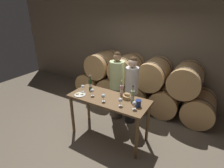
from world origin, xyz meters
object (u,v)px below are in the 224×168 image
at_px(wine_glass_left, 92,91).
at_px(wine_glass_right, 120,100).
at_px(cheese_plate, 80,95).
at_px(wine_glass_far_right, 134,104).
at_px(wine_glass_far_left, 83,87).
at_px(person_right, 131,90).
at_px(wine_bottle_red, 90,84).
at_px(person_left, 117,86).
at_px(wine_bottle_rose, 121,90).
at_px(blue_crock, 138,103).
at_px(wine_glass_center, 103,96).
at_px(wine_bottle_white, 132,96).
at_px(bread_basket, 127,96).
at_px(tasting_table, 109,104).

distance_m(wine_glass_left, wine_glass_right, 0.68).
height_order(cheese_plate, wine_glass_far_right, wine_glass_far_right).
xyz_separation_m(cheese_plate, wine_glass_far_left, (-0.05, 0.16, 0.10)).
distance_m(person_right, wine_bottle_red, 0.94).
xyz_separation_m(wine_bottle_red, wine_glass_right, (0.90, -0.30, -0.00)).
xyz_separation_m(person_left, wine_glass_right, (0.56, -0.87, 0.18)).
xyz_separation_m(wine_bottle_rose, blue_crock, (0.47, -0.24, -0.04)).
xyz_separation_m(wine_glass_right, wine_glass_far_right, (0.26, 0.02, 0.00)).
bearing_deg(wine_glass_center, blue_crock, 14.50).
relative_size(wine_bottle_white, cheese_plate, 1.46).
bearing_deg(wine_glass_far_left, bread_basket, 11.66).
xyz_separation_m(person_right, wine_glass_right, (0.17, -0.87, 0.19)).
height_order(wine_bottle_red, wine_bottle_white, wine_bottle_white).
height_order(person_right, wine_bottle_white, person_right).
bearing_deg(person_left, cheese_plate, -111.14).
xyz_separation_m(person_left, cheese_plate, (-0.35, -0.91, 0.08)).
relative_size(person_left, wine_glass_far_right, 10.96).
xyz_separation_m(tasting_table, wine_glass_left, (-0.33, -0.08, 0.25)).
bearing_deg(blue_crock, wine_bottle_white, 148.70).
xyz_separation_m(wine_bottle_red, wine_bottle_white, (1.03, -0.05, 0.00)).
distance_m(wine_bottle_white, cheese_plate, 1.08).
xyz_separation_m(person_left, wine_glass_far_left, (-0.40, -0.75, 0.18)).
height_order(wine_bottle_rose, wine_glass_right, wine_bottle_rose).
relative_size(wine_glass_far_left, wine_glass_center, 1.00).
bearing_deg(wine_glass_right, tasting_table, 157.29).
relative_size(wine_glass_left, wine_glass_far_right, 1.00).
bearing_deg(wine_glass_left, person_left, 81.68).
xyz_separation_m(wine_bottle_red, wine_glass_far_left, (-0.06, -0.18, -0.00)).
xyz_separation_m(wine_glass_left, wine_glass_center, (0.32, -0.08, 0.00)).
distance_m(wine_bottle_white, wine_glass_center, 0.55).
bearing_deg(wine_glass_left, wine_bottle_rose, 33.52).
distance_m(wine_glass_far_left, wine_glass_center, 0.62).
xyz_separation_m(person_left, blue_crock, (0.84, -0.72, 0.14)).
bearing_deg(person_left, wine_glass_far_right, -45.87).
bearing_deg(person_left, wine_glass_far_left, -118.20).
bearing_deg(blue_crock, wine_bottle_red, 172.70).
relative_size(tasting_table, wine_bottle_rose, 5.13).
bearing_deg(person_left, blue_crock, -40.55).
distance_m(wine_bottle_rose, blue_crock, 0.53).
relative_size(wine_bottle_rose, bread_basket, 1.78).
bearing_deg(wine_bottle_white, bread_basket, 155.04).
xyz_separation_m(person_right, wine_glass_far_left, (-0.79, -0.75, 0.19)).
distance_m(blue_crock, wine_glass_far_left, 1.25).
distance_m(wine_glass_far_left, wine_glass_far_right, 1.23).
relative_size(wine_bottle_red, wine_glass_far_left, 2.11).
distance_m(wine_bottle_white, wine_glass_left, 0.82).
distance_m(wine_bottle_red, wine_glass_far_right, 1.20).
distance_m(person_right, wine_bottle_rose, 0.52).
xyz_separation_m(person_left, wine_glass_left, (-0.12, -0.81, 0.18)).
distance_m(person_right, wine_bottle_white, 0.72).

